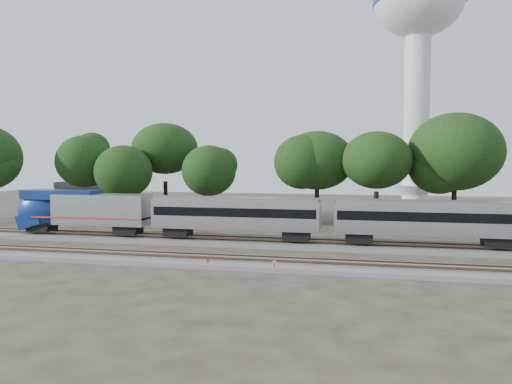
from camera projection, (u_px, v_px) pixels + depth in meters
ground at (192, 253)px, 47.92m from camera, size 160.00×160.00×0.00m
track_far at (210, 241)px, 53.76m from camera, size 160.00×5.00×0.73m
track_near at (177, 260)px, 44.01m from camera, size 160.00×5.00×0.73m
switch_stand_red at (208, 262)px, 41.15m from camera, size 0.27×0.07×0.86m
switch_stand_white at (274, 265)px, 39.78m from camera, size 0.32×0.09×1.01m
switch_lever at (219, 268)px, 41.07m from camera, size 0.52×0.34×0.30m
water_tower at (418, 26)px, 85.13m from camera, size 15.39×15.39×42.62m
brick_building at (95, 196)px, 84.73m from camera, size 11.35×8.56×5.11m
tree_1 at (85, 162)px, 71.46m from camera, size 8.76×8.76×12.35m
tree_2 at (124, 172)px, 68.39m from camera, size 7.36×7.36×10.38m
tree_3 at (165, 149)px, 73.82m from camera, size 10.66×10.66×15.02m
tree_4 at (209, 171)px, 67.77m from camera, size 7.52×7.52×10.60m
tree_5 at (317, 161)px, 68.83m from camera, size 8.93×8.93×12.59m
tree_6 at (377, 160)px, 64.70m from camera, size 8.99×8.99×12.67m
tree_7 at (455, 152)px, 64.41m from camera, size 10.09×10.09×14.22m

